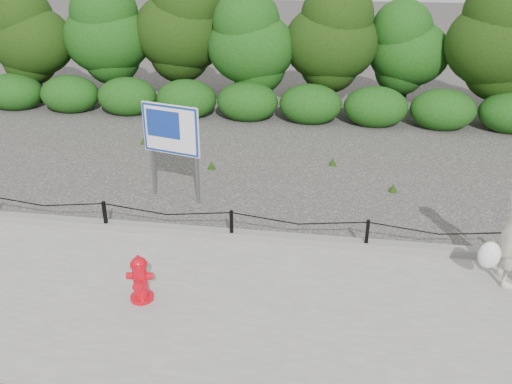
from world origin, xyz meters
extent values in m
plane|color=#2D2B28|center=(0.00, 0.00, 0.00)|extent=(90.00, 90.00, 0.00)
cube|color=gray|center=(0.00, -2.00, 0.04)|extent=(14.00, 4.00, 0.08)
cube|color=slate|center=(0.00, 0.05, 0.15)|extent=(14.00, 0.22, 0.14)
cube|color=black|center=(-2.50, 0.00, 0.38)|extent=(0.06, 0.06, 0.60)
cube|color=black|center=(0.00, 0.00, 0.38)|extent=(0.06, 0.06, 0.60)
cube|color=black|center=(2.50, 0.00, 0.38)|extent=(0.06, 0.06, 0.60)
cube|color=black|center=(5.00, 0.00, 0.38)|extent=(0.06, 0.06, 0.60)
cylinder|color=black|center=(-3.75, 0.00, 0.60)|extent=(2.50, 0.02, 0.02)
cylinder|color=black|center=(-1.25, 0.00, 0.60)|extent=(2.50, 0.02, 0.02)
cylinder|color=black|center=(1.25, 0.00, 0.60)|extent=(2.50, 0.02, 0.02)
cylinder|color=black|center=(3.75, 0.00, 0.60)|extent=(2.50, 0.02, 0.02)
cylinder|color=black|center=(-8.50, 8.60, 0.96)|extent=(0.18, 0.18, 1.92)
ellipsoid|color=#2D4F12|center=(-8.50, 8.60, 2.30)|extent=(2.84, 2.45, 3.07)
cylinder|color=black|center=(-6.00, 9.00, 1.00)|extent=(0.18, 0.18, 2.00)
ellipsoid|color=#2D4F12|center=(-6.00, 9.00, 2.40)|extent=(2.96, 2.56, 3.21)
cylinder|color=black|center=(-3.50, 9.40, 1.09)|extent=(0.18, 0.18, 2.19)
ellipsoid|color=#2D4F12|center=(-3.50, 9.40, 2.63)|extent=(3.24, 2.80, 3.50)
cylinder|color=black|center=(-1.00, 8.60, 0.95)|extent=(0.18, 0.18, 1.90)
ellipsoid|color=#2D4F12|center=(-1.00, 8.60, 2.28)|extent=(2.81, 2.43, 3.04)
cylinder|color=black|center=(1.50, 9.00, 1.02)|extent=(0.18, 0.18, 2.03)
ellipsoid|color=#2D4F12|center=(1.50, 9.00, 2.44)|extent=(3.01, 2.60, 3.25)
cylinder|color=black|center=(4.00, 9.40, 0.87)|extent=(0.18, 0.18, 1.74)
ellipsoid|color=#2D4F12|center=(4.00, 9.40, 2.09)|extent=(2.58, 2.23, 2.78)
cylinder|color=black|center=(6.50, 8.60, 1.08)|extent=(0.18, 0.18, 2.17)
ellipsoid|color=#2D4F12|center=(6.50, 8.60, 2.60)|extent=(3.21, 2.77, 3.47)
cylinder|color=red|center=(-1.04, -2.07, 0.11)|extent=(0.42, 0.42, 0.06)
cylinder|color=red|center=(-1.04, -2.07, 0.42)|extent=(0.26, 0.26, 0.56)
cylinder|color=red|center=(-1.04, -2.07, 0.72)|extent=(0.30, 0.30, 0.05)
ellipsoid|color=red|center=(-1.04, -2.07, 0.75)|extent=(0.27, 0.27, 0.18)
cylinder|color=red|center=(-1.04, -2.07, 0.85)|extent=(0.07, 0.07, 0.05)
cylinder|color=red|center=(-1.19, -2.09, 0.51)|extent=(0.12, 0.13, 0.11)
cylinder|color=red|center=(-0.89, -2.05, 0.51)|extent=(0.12, 0.13, 0.11)
cylinder|color=red|center=(-1.02, -2.24, 0.45)|extent=(0.17, 0.14, 0.15)
cylinder|color=slate|center=(-1.07, -2.21, 0.37)|extent=(0.01, 0.05, 0.12)
ellipsoid|color=white|center=(4.39, -0.81, 0.63)|extent=(0.35, 0.28, 0.47)
cube|color=slate|center=(-2.14, 1.87, 1.08)|extent=(0.08, 0.08, 2.16)
cube|color=slate|center=(-1.05, 1.58, 1.08)|extent=(0.08, 0.08, 2.16)
cube|color=white|center=(-1.60, 1.68, 1.62)|extent=(1.31, 0.40, 1.08)
cube|color=navy|center=(-1.61, 1.66, 1.62)|extent=(1.28, 0.35, 1.05)
cube|color=navy|center=(-1.77, 1.69, 1.73)|extent=(0.78, 0.22, 0.59)
camera|label=1|loc=(1.80, -8.75, 5.25)|focal=38.00mm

